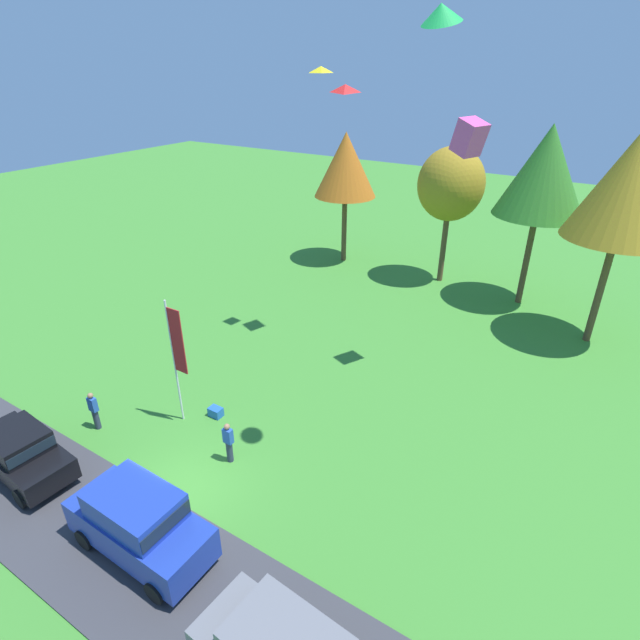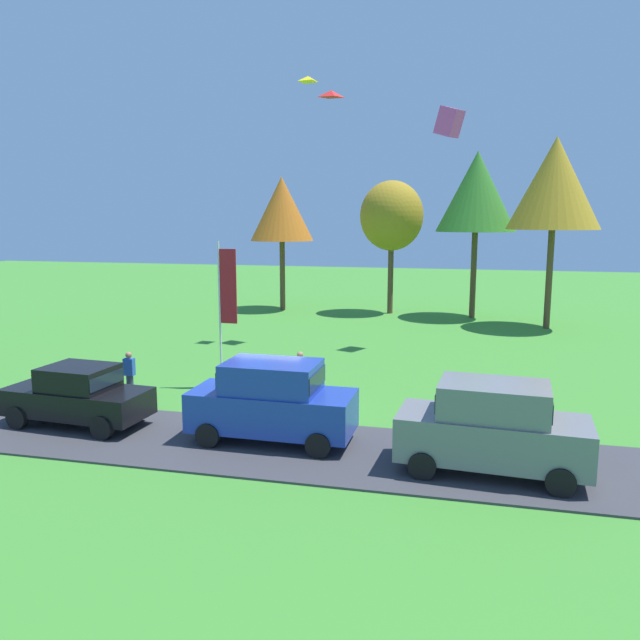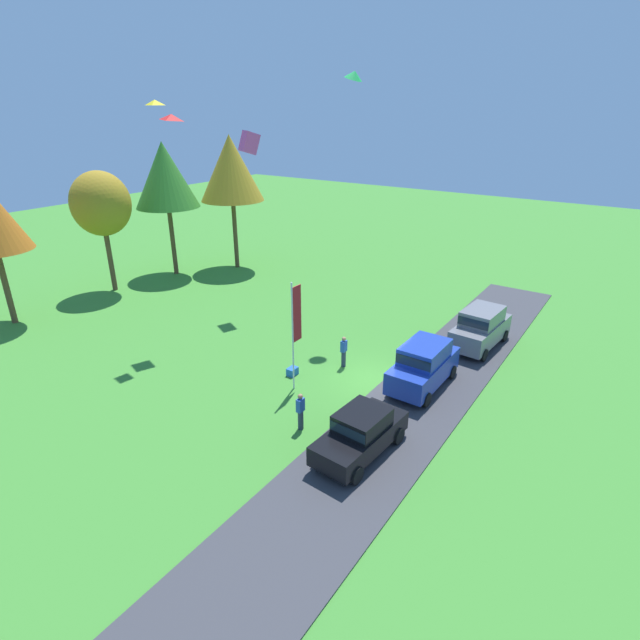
# 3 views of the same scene
# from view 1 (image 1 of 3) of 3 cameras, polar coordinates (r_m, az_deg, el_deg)

# --- Properties ---
(ground_plane) EXTENTS (120.00, 120.00, 0.00)m
(ground_plane) POSITION_cam_1_polar(r_m,az_deg,el_deg) (18.78, -15.56, -18.55)
(ground_plane) COLOR #3D842D
(pavement_strip) EXTENTS (36.00, 4.40, 0.06)m
(pavement_strip) POSITION_cam_1_polar(r_m,az_deg,el_deg) (17.82, -21.99, -22.99)
(pavement_strip) COLOR #38383D
(pavement_strip) RESTS_ON ground
(car_sedan_near_entrance) EXTENTS (4.52, 2.21, 1.84)m
(car_sedan_near_entrance) POSITION_cam_1_polar(r_m,az_deg,el_deg) (20.97, -31.04, -12.67)
(car_sedan_near_entrance) COLOR black
(car_sedan_near_entrance) RESTS_ON ground
(car_suv_by_flagpole) EXTENTS (4.62, 2.09, 2.28)m
(car_suv_by_flagpole) POSITION_cam_1_polar(r_m,az_deg,el_deg) (16.58, -20.02, -20.72)
(car_suv_by_flagpole) COLOR #1E389E
(car_suv_by_flagpole) RESTS_ON ground
(person_watching_sky) EXTENTS (0.36, 0.24, 1.71)m
(person_watching_sky) POSITION_cam_1_polar(r_m,az_deg,el_deg) (22.03, -24.40, -9.40)
(person_watching_sky) COLOR #2D334C
(person_watching_sky) RESTS_ON ground
(person_beside_suv) EXTENTS (0.36, 0.24, 1.71)m
(person_beside_suv) POSITION_cam_1_polar(r_m,az_deg,el_deg) (18.99, -10.40, -13.58)
(person_beside_suv) COLOR #2D334C
(person_beside_suv) RESTS_ON ground
(tree_far_left) EXTENTS (4.26, 4.26, 9.00)m
(tree_far_left) POSITION_cam_1_polar(r_m,az_deg,el_deg) (35.54, 2.94, 17.25)
(tree_far_left) COLOR brown
(tree_far_left) RESTS_ON ground
(tree_center_back) EXTENTS (4.10, 4.10, 8.66)m
(tree_center_back) POSITION_cam_1_polar(r_m,az_deg,el_deg) (32.85, 14.73, 14.73)
(tree_center_back) COLOR brown
(tree_center_back) RESTS_ON ground
(tree_lone_near) EXTENTS (4.88, 4.88, 10.31)m
(tree_lone_near) POSITION_cam_1_polar(r_m,az_deg,el_deg) (30.73, 24.29, 15.22)
(tree_lone_near) COLOR brown
(tree_lone_near) RESTS_ON ground
(tree_left_of_center) EXTENTS (5.07, 5.07, 10.71)m
(tree_left_of_center) POSITION_cam_1_polar(r_m,az_deg,el_deg) (27.49, 31.93, 12.95)
(tree_left_of_center) COLOR brown
(tree_left_of_center) RESTS_ON ground
(flag_banner) EXTENTS (0.71, 0.08, 5.46)m
(flag_banner) POSITION_cam_1_polar(r_m,az_deg,el_deg) (19.80, -16.09, -3.19)
(flag_banner) COLOR silver
(flag_banner) RESTS_ON ground
(cooler_box) EXTENTS (0.56, 0.40, 0.40)m
(cooler_box) POSITION_cam_1_polar(r_m,az_deg,el_deg) (21.58, -11.84, -10.25)
(cooler_box) COLOR blue
(cooler_box) RESTS_ON ground
(kite_diamond_mid_center) EXTENTS (1.31, 1.34, 0.39)m
(kite_diamond_mid_center) POSITION_cam_1_polar(r_m,az_deg,el_deg) (23.21, 2.91, 24.94)
(kite_diamond_mid_center) COLOR red
(kite_diamond_low_drifter) EXTENTS (1.06, 1.05, 0.27)m
(kite_diamond_low_drifter) POSITION_cam_1_polar(r_m,az_deg,el_deg) (23.60, 0.11, 26.71)
(kite_diamond_low_drifter) COLOR yellow
(kite_box_near_flag) EXTENTS (1.46, 1.35, 1.47)m
(kite_box_near_flag) POSITION_cam_1_polar(r_m,az_deg,el_deg) (20.90, 16.72, 19.37)
(kite_box_near_flag) COLOR #EA4C9E
(kite_delta_high_left) EXTENTS (1.08, 1.15, 0.69)m
(kite_delta_high_left) POSITION_cam_1_polar(r_m,az_deg,el_deg) (13.98, 13.72, 30.94)
(kite_delta_high_left) COLOR green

